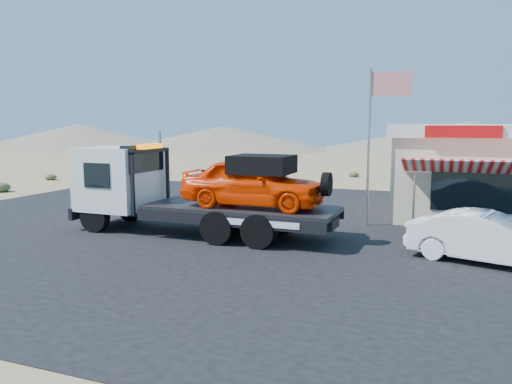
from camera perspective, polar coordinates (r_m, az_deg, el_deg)
ground at (r=17.15m, az=-5.71°, el=-5.57°), size 120.00×120.00×0.00m
asphalt_lot at (r=19.13m, az=3.76°, el=-4.11°), size 32.00×24.00×0.02m
tow_truck at (r=17.96m, az=-6.95°, el=0.60°), size 9.57×2.84×3.20m
white_sedan at (r=15.68m, az=24.99°, el=-4.79°), size 4.63×2.66×1.44m
flagpole at (r=19.54m, az=13.50°, el=7.04°), size 1.55×0.10×6.00m
desert_scrub at (r=32.08m, az=-22.45°, el=0.70°), size 25.18×34.06×0.68m
distant_hills at (r=72.15m, az=7.31°, el=6.16°), size 126.00×48.00×4.20m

